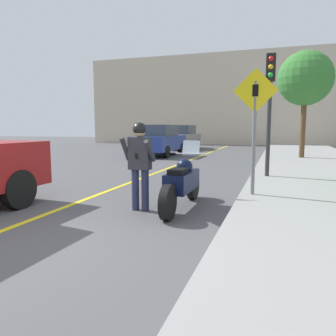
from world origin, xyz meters
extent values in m
plane|color=#4C4C4F|center=(0.00, 0.00, 0.00)|extent=(80.00, 80.00, 0.00)
cube|color=yellow|center=(-0.60, 6.00, 0.00)|extent=(0.12, 36.00, 0.01)
cube|color=beige|center=(0.00, 26.00, 3.95)|extent=(28.00, 1.20, 7.91)
cylinder|color=black|center=(1.62, 1.78, 0.31)|extent=(0.14, 0.62, 0.62)
cylinder|color=black|center=(1.62, 3.51, 0.31)|extent=(0.14, 0.62, 0.62)
cube|color=#0C1433|center=(1.62, 2.65, 0.54)|extent=(0.40, 1.19, 0.36)
sphere|color=#0C1433|center=(1.62, 2.81, 0.80)|extent=(0.32, 0.32, 0.32)
cube|color=black|center=(1.62, 2.38, 0.76)|extent=(0.28, 0.48, 0.10)
cylinder|color=silver|center=(1.62, 3.24, 1.02)|extent=(0.62, 0.03, 0.03)
cube|color=silver|center=(1.62, 3.32, 1.14)|extent=(0.36, 0.12, 0.31)
cylinder|color=#282D4C|center=(0.81, 2.25, 0.39)|extent=(0.14, 0.14, 0.79)
cylinder|color=#282D4C|center=(1.01, 2.25, 0.39)|extent=(0.14, 0.14, 0.79)
cube|color=#333338|center=(0.91, 2.25, 1.09)|extent=(0.40, 0.22, 0.60)
cylinder|color=#333338|center=(0.66, 2.15, 1.18)|extent=(0.09, 0.37, 0.47)
cylinder|color=#333338|center=(1.16, 2.13, 1.15)|extent=(0.09, 0.43, 0.43)
sphere|color=tan|center=(0.91, 2.25, 1.49)|extent=(0.22, 0.22, 0.22)
sphere|color=black|center=(0.91, 2.25, 1.53)|extent=(0.26, 0.26, 0.26)
cube|color=black|center=(0.97, 1.97, 1.06)|extent=(0.06, 0.05, 0.11)
cylinder|color=black|center=(-1.37, 1.62, 0.38)|extent=(0.25, 0.77, 0.76)
cylinder|color=slate|center=(2.86, 3.76, 1.33)|extent=(0.08, 0.08, 2.37)
cube|color=yellow|center=(2.86, 3.74, 2.32)|extent=(0.91, 0.02, 0.91)
cube|color=black|center=(2.86, 3.73, 2.32)|extent=(0.12, 0.01, 0.24)
cylinder|color=#2D2D30|center=(3.07, 6.60, 1.88)|extent=(0.12, 0.12, 3.47)
cube|color=black|center=(3.07, 6.58, 3.24)|extent=(0.26, 0.22, 0.76)
sphere|color=red|center=(3.07, 6.46, 3.46)|extent=(0.14, 0.14, 0.14)
sphere|color=gold|center=(3.07, 6.46, 3.24)|extent=(0.14, 0.14, 0.14)
sphere|color=green|center=(3.07, 6.46, 3.02)|extent=(0.14, 0.14, 0.14)
cylinder|color=brown|center=(4.42, 13.21, 1.53)|extent=(0.24, 0.24, 2.77)
sphere|color=#387A33|center=(4.42, 13.21, 3.78)|extent=(2.48, 2.48, 2.48)
cylinder|color=black|center=(-3.63, 14.81, 0.32)|extent=(0.22, 0.64, 0.64)
cylinder|color=black|center=(-1.97, 14.81, 0.32)|extent=(0.22, 0.64, 0.64)
cylinder|color=black|center=(-3.63, 12.21, 0.32)|extent=(0.22, 0.64, 0.64)
cylinder|color=black|center=(-1.97, 12.21, 0.32)|extent=(0.22, 0.64, 0.64)
cube|color=navy|center=(-2.80, 13.51, 0.70)|extent=(1.80, 4.20, 0.76)
cube|color=#38424C|center=(-2.80, 13.34, 1.38)|extent=(1.58, 2.18, 0.60)
cylinder|color=black|center=(-3.96, 20.33, 0.32)|extent=(0.22, 0.64, 0.64)
cylinder|color=black|center=(-2.31, 20.33, 0.32)|extent=(0.22, 0.64, 0.64)
cylinder|color=black|center=(-3.96, 17.72, 0.32)|extent=(0.22, 0.64, 0.64)
cylinder|color=black|center=(-2.31, 17.72, 0.32)|extent=(0.22, 0.64, 0.64)
cube|color=gray|center=(-3.13, 19.03, 0.70)|extent=(1.80, 4.20, 0.76)
cube|color=#38424C|center=(-3.13, 18.86, 1.38)|extent=(1.58, 2.18, 0.60)
camera|label=1|loc=(3.34, -3.35, 1.58)|focal=35.00mm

